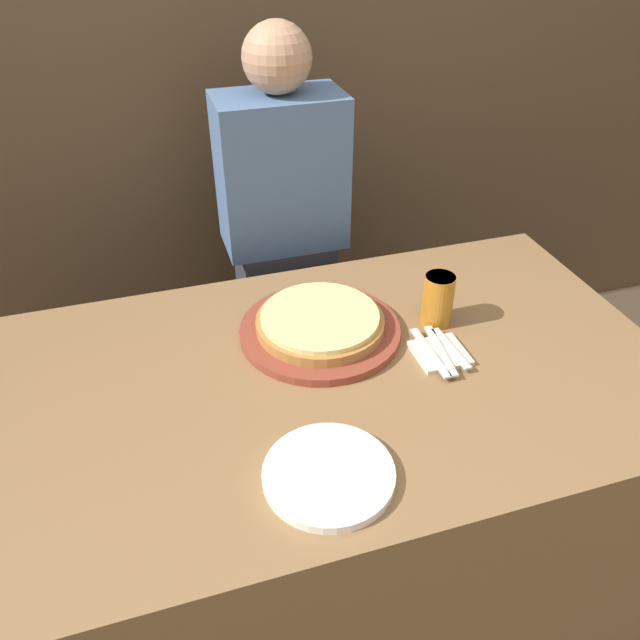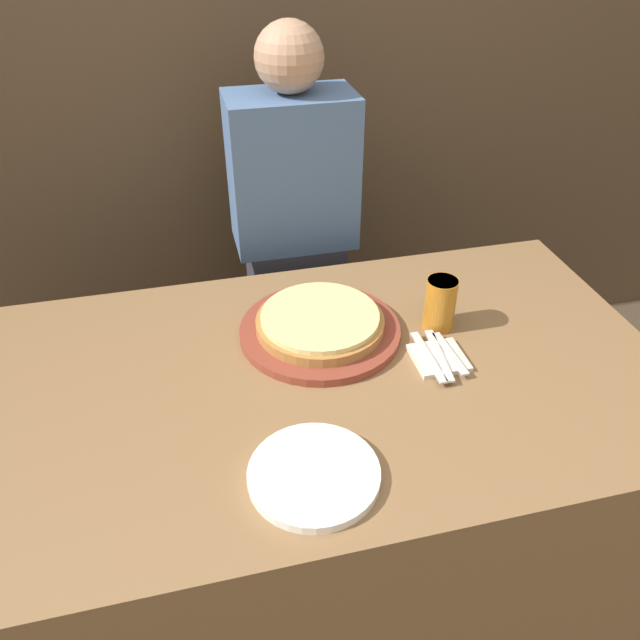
# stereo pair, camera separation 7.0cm
# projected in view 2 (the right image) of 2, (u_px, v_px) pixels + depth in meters

# --- Properties ---
(ground_plane) EXTENTS (12.00, 12.00, 0.00)m
(ground_plane) POSITION_uv_depth(u_px,v_px,m) (311.00, 573.00, 1.73)
(ground_plane) COLOR #473828
(dining_table) EXTENTS (1.55, 0.85, 0.73)m
(dining_table) POSITION_uv_depth(u_px,v_px,m) (310.00, 488.00, 1.52)
(dining_table) COLOR olive
(dining_table) RESTS_ON ground_plane
(pizza_on_board) EXTENTS (0.37, 0.37, 0.06)m
(pizza_on_board) POSITION_uv_depth(u_px,v_px,m) (320.00, 326.00, 1.41)
(pizza_on_board) COLOR brown
(pizza_on_board) RESTS_ON dining_table
(beer_glass) EXTENTS (0.07, 0.07, 0.13)m
(beer_glass) POSITION_uv_depth(u_px,v_px,m) (440.00, 302.00, 1.41)
(beer_glass) COLOR #B7701E
(beer_glass) RESTS_ON dining_table
(dinner_plate) EXTENTS (0.23, 0.23, 0.02)m
(dinner_plate) POSITION_uv_depth(u_px,v_px,m) (314.00, 474.00, 1.08)
(dinner_plate) COLOR white
(dinner_plate) RESTS_ON dining_table
(napkin_stack) EXTENTS (0.11, 0.11, 0.01)m
(napkin_stack) POSITION_uv_depth(u_px,v_px,m) (439.00, 358.00, 1.35)
(napkin_stack) COLOR beige
(napkin_stack) RESTS_ON dining_table
(fork) EXTENTS (0.02, 0.17, 0.00)m
(fork) POSITION_uv_depth(u_px,v_px,m) (428.00, 357.00, 1.34)
(fork) COLOR silver
(fork) RESTS_ON napkin_stack
(dinner_knife) EXTENTS (0.04, 0.18, 0.00)m
(dinner_knife) POSITION_uv_depth(u_px,v_px,m) (439.00, 355.00, 1.34)
(dinner_knife) COLOR silver
(dinner_knife) RESTS_ON napkin_stack
(spoon) EXTENTS (0.02, 0.15, 0.00)m
(spoon) POSITION_uv_depth(u_px,v_px,m) (450.00, 353.00, 1.34)
(spoon) COLOR silver
(spoon) RESTS_ON napkin_stack
(diner_person) EXTENTS (0.34, 0.20, 1.30)m
(diner_person) POSITION_uv_depth(u_px,v_px,m) (295.00, 259.00, 1.87)
(diner_person) COLOR #33333D
(diner_person) RESTS_ON ground_plane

